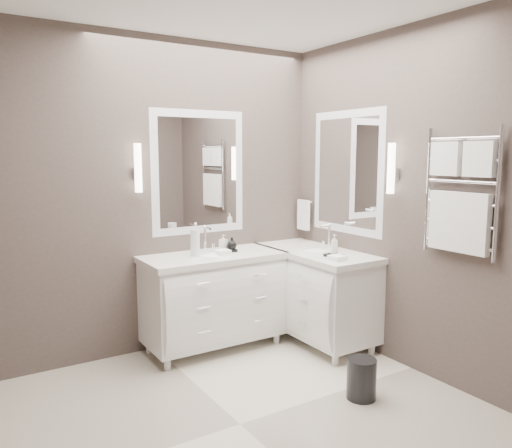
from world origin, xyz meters
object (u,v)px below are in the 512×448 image
vanity_back (214,295)px  towel_ladder (460,200)px  vanity_right (315,289)px  waste_bin (361,379)px

vanity_back → towel_ladder: (1.10, -1.63, 0.91)m
vanity_back → towel_ladder: size_ratio=1.38×
vanity_right → waste_bin: vanity_right is taller
vanity_right → towel_ladder: bearing=-80.2°
vanity_back → towel_ladder: towel_ladder is taller
vanity_back → waste_bin: vanity_back is taller
towel_ladder → waste_bin: size_ratio=3.11×
vanity_back → vanity_right: bearing=-20.4°
vanity_right → towel_ladder: (0.23, -1.30, 0.91)m
vanity_right → waste_bin: 1.19m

